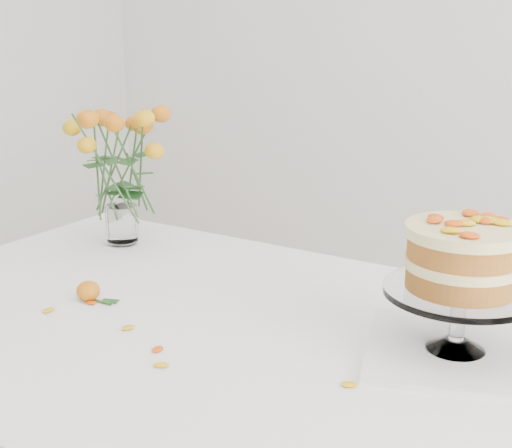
{
  "coord_description": "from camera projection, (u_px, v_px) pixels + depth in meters",
  "views": [
    {
      "loc": [
        0.69,
        -0.97,
        1.28
      ],
      "look_at": [
        -0.03,
        0.19,
        0.89
      ],
      "focal_mm": 50.0,
      "sensor_mm": 36.0,
      "label": 1
    }
  ],
  "objects": [
    {
      "name": "loose_rose_far",
      "position": [
        88.0,
        291.0,
        1.39
      ],
      "size": [
        0.08,
        0.05,
        0.04
      ],
      "rotation": [
        0.0,
        0.0,
        -0.01
      ],
      "color": "#BC5D09",
      "rests_on": "table"
    },
    {
      "name": "stray_petal_c",
      "position": [
        161.0,
        365.0,
        1.13
      ],
      "size": [
        0.03,
        0.02,
        0.0
      ],
      "primitive_type": "ellipsoid",
      "color": "#E3AD0E",
      "rests_on": "table"
    },
    {
      "name": "cake_stand",
      "position": [
        462.0,
        264.0,
        1.13
      ],
      "size": [
        0.24,
        0.24,
        0.22
      ],
      "rotation": [
        0.0,
        0.0,
        -0.17
      ],
      "color": "silver",
      "rests_on": "napkin"
    },
    {
      "name": "table",
      "position": [
        217.0,
        365.0,
        1.31
      ],
      "size": [
        1.43,
        0.93,
        0.76
      ],
      "color": "tan",
      "rests_on": "ground"
    },
    {
      "name": "stray_petal_b",
      "position": [
        158.0,
        350.0,
        1.18
      ],
      "size": [
        0.03,
        0.02,
        0.0
      ],
      "primitive_type": "ellipsoid",
      "color": "#E3AD0E",
      "rests_on": "table"
    },
    {
      "name": "stray_petal_f",
      "position": [
        349.0,
        385.0,
        1.07
      ],
      "size": [
        0.03,
        0.02,
        0.0
      ],
      "primitive_type": "ellipsoid",
      "color": "#E3AD0E",
      "rests_on": "table"
    },
    {
      "name": "stray_petal_e",
      "position": [
        49.0,
        310.0,
        1.34
      ],
      "size": [
        0.03,
        0.02,
        0.0
      ],
      "primitive_type": "ellipsoid",
      "color": "#E3AD0E",
      "rests_on": "table"
    },
    {
      "name": "stray_petal_d",
      "position": [
        91.0,
        303.0,
        1.37
      ],
      "size": [
        0.03,
        0.02,
        0.0
      ],
      "primitive_type": "ellipsoid",
      "color": "#E3AD0E",
      "rests_on": "table"
    },
    {
      "name": "napkin",
      "position": [
        455.0,
        351.0,
        1.17
      ],
      "size": [
        0.36,
        0.36,
        0.01
      ],
      "primitive_type": "cube",
      "rotation": [
        0.0,
        0.0,
        0.32
      ],
      "color": "white",
      "rests_on": "table"
    },
    {
      "name": "stray_petal_a",
      "position": [
        128.0,
        328.0,
        1.26
      ],
      "size": [
        0.03,
        0.02,
        0.0
      ],
      "primitive_type": "ellipsoid",
      "color": "#E3AD0E",
      "rests_on": "table"
    },
    {
      "name": "rose_vase",
      "position": [
        118.0,
        153.0,
        1.68
      ],
      "size": [
        0.31,
        0.31,
        0.38
      ],
      "rotation": [
        0.0,
        0.0,
        0.25
      ],
      "color": "silver",
      "rests_on": "table"
    }
  ]
}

